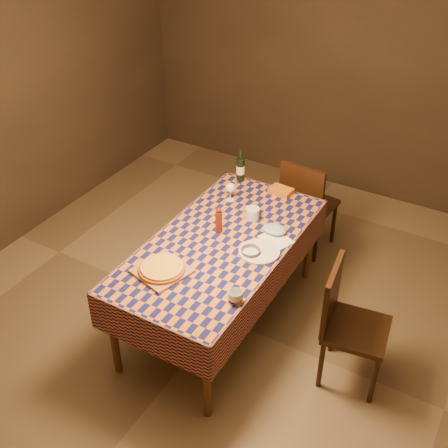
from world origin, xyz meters
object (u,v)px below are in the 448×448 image
Objects in this scene: wine_bottle at (240,169)px; chair_far at (306,202)px; pizza at (162,268)px; white_plate at (259,252)px; bowl at (250,252)px; chair_right at (346,319)px; dining_table at (221,250)px; cutting_board at (162,271)px.

chair_far is (0.50, 0.32, -0.35)m from wine_bottle.
white_plate is (0.47, 0.52, -0.03)m from pizza.
pizza is 0.64m from bowl.
wine_bottle reaches higher than pizza.
bowl is 0.15× the size of chair_far.
white_plate is (0.05, 0.05, -0.01)m from bowl.
wine_bottle is 1.63m from chair_right.
dining_table is 0.28m from bowl.
bowl is at bearing -86.85° from chair_far.
pizza reaches higher than bowl.
white_plate is at bearing 174.30° from chair_right.
cutting_board is 1.37m from wine_bottle.
bowl is 1.24m from chair_far.
wine_bottle is at bearing 95.75° from cutting_board.
pizza reaches higher than white_plate.
chair_far reaches higher than bowl.
dining_table is 6.26× the size of white_plate.
chair_right is (1.18, 0.45, -0.26)m from cutting_board.
cutting_board reaches higher than white_plate.
white_plate is at bearing 5.08° from dining_table.
dining_table is at bearing 71.08° from cutting_board.
bowl is 0.48× the size of wine_bottle.
wine_bottle reaches higher than bowl.
bowl is at bearing -4.64° from dining_table.
pizza is at bearing -108.92° from dining_table.
bowl is (0.43, 0.48, 0.01)m from cutting_board.
chair_far reaches higher than dining_table.
wine_bottle is at bearing -147.13° from chair_far.
wine_bottle reaches higher than dining_table.
wine_bottle is (-0.31, 0.86, 0.18)m from dining_table.
cutting_board is 0.03m from pizza.
bowl is (0.43, 0.48, -0.01)m from pizza.
wine_bottle is 0.31× the size of chair_far.
dining_table is 0.54m from pizza.
chair_far is at bearing 93.15° from bowl.
chair_far reaches higher than cutting_board.
dining_table is 1.98× the size of chair_far.
pizza is at bearing -84.25° from wine_bottle.
bowl is at bearing -57.49° from wine_bottle.
chair_far is at bearing 95.55° from white_plate.
chair_right is at bearing -1.71° from bowl.
bowl is 0.46× the size of white_plate.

